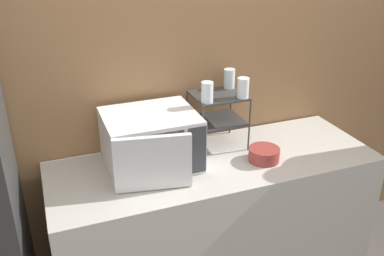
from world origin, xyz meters
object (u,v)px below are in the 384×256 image
(glass_front_right, at_px, (243,88))
(bowl, at_px, (264,155))
(glass_back_right, at_px, (229,78))
(dish_rack, at_px, (218,109))
(glass_front_left, at_px, (207,92))
(microwave, at_px, (151,141))

(glass_front_right, distance_m, bowl, 0.38)
(glass_back_right, xyz_separation_m, glass_front_right, (0.00, -0.17, 0.00))
(dish_rack, xyz_separation_m, glass_front_left, (-0.10, -0.08, 0.14))
(dish_rack, distance_m, bowl, 0.37)
(microwave, bearing_deg, bowl, -15.76)
(dish_rack, relative_size, bowl, 1.85)
(microwave, relative_size, glass_front_left, 4.36)
(microwave, xyz_separation_m, glass_front_right, (0.53, 0.01, 0.23))
(glass_front_right, relative_size, bowl, 0.66)
(microwave, distance_m, bowl, 0.63)
(dish_rack, relative_size, glass_front_left, 2.79)
(glass_front_left, xyz_separation_m, bowl, (0.27, -0.18, -0.34))
(bowl, bearing_deg, dish_rack, 121.81)
(glass_front_right, bearing_deg, glass_back_right, 90.32)
(glass_front_left, height_order, glass_front_right, same)
(glass_back_right, bearing_deg, bowl, -80.43)
(glass_back_right, relative_size, bowl, 0.66)
(microwave, distance_m, glass_front_left, 0.40)
(dish_rack, xyz_separation_m, bowl, (0.16, -0.27, -0.19))
(glass_front_left, relative_size, bowl, 0.66)
(glass_front_left, bearing_deg, glass_back_right, 38.59)
(dish_rack, height_order, glass_front_left, glass_front_left)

